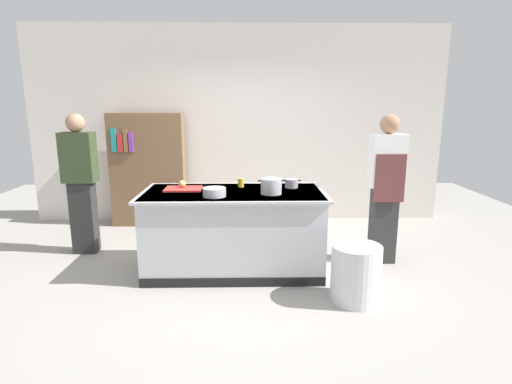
{
  "coord_description": "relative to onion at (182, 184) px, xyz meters",
  "views": [
    {
      "loc": [
        0.16,
        -4.26,
        1.83
      ],
      "look_at": [
        0.25,
        0.2,
        0.85
      ],
      "focal_mm": 28.26,
      "sensor_mm": 36.0,
      "label": 1
    }
  ],
  "objects": [
    {
      "name": "sauce_pan",
      "position": [
        1.22,
        0.05,
        -0.01
      ],
      "size": [
        0.21,
        0.15,
        0.1
      ],
      "color": "#99999E",
      "rests_on": "counter_island"
    },
    {
      "name": "person_chef",
      "position": [
        2.31,
        0.07,
        -0.05
      ],
      "size": [
        0.38,
        0.25,
        1.72
      ],
      "rotation": [
        0.0,
        0.0,
        1.27
      ],
      "color": "#313131",
      "rests_on": "ground_plane"
    },
    {
      "name": "ground_plane",
      "position": [
        0.57,
        -0.14,
        -0.96
      ],
      "size": [
        10.0,
        10.0,
        0.0
      ],
      "primitive_type": "plane",
      "color": "#9E9991"
    },
    {
      "name": "person_guest",
      "position": [
        -1.31,
        0.46,
        -0.05
      ],
      "size": [
        0.38,
        0.24,
        1.72
      ],
      "rotation": [
        0.0,
        0.0,
        -1.89
      ],
      "color": "#282828",
      "rests_on": "ground_plane"
    },
    {
      "name": "counter_island",
      "position": [
        0.57,
        -0.14,
        -0.49
      ],
      "size": [
        1.98,
        0.98,
        0.9
      ],
      "color": "#B7BABF",
      "rests_on": "ground_plane"
    },
    {
      "name": "onion",
      "position": [
        0.0,
        0.0,
        0.0
      ],
      "size": [
        0.08,
        0.08,
        0.08
      ],
      "primitive_type": "sphere",
      "color": "tan",
      "rests_on": "cutting_board"
    },
    {
      "name": "cutting_board",
      "position": [
        0.02,
        -0.04,
        -0.05
      ],
      "size": [
        0.4,
        0.28,
        0.02
      ],
      "primitive_type": "cube",
      "color": "red",
      "rests_on": "counter_island"
    },
    {
      "name": "juice_cup",
      "position": [
        0.65,
        0.1,
        -0.01
      ],
      "size": [
        0.07,
        0.07,
        0.1
      ],
      "primitive_type": "cylinder",
      "color": "yellow",
      "rests_on": "counter_island"
    },
    {
      "name": "bookshelf",
      "position": [
        -0.78,
        1.66,
        -0.11
      ],
      "size": [
        1.1,
        0.31,
        1.7
      ],
      "color": "brown",
      "rests_on": "ground_plane"
    },
    {
      "name": "back_wall",
      "position": [
        0.57,
        1.96,
        0.54
      ],
      "size": [
        6.4,
        0.12,
        3.0
      ],
      "primitive_type": "cube",
      "color": "silver",
      "rests_on": "ground_plane"
    },
    {
      "name": "trash_bin",
      "position": [
        1.74,
        -0.91,
        -0.69
      ],
      "size": [
        0.46,
        0.46,
        0.55
      ],
      "primitive_type": "cylinder",
      "color": "silver",
      "rests_on": "ground_plane"
    },
    {
      "name": "mixing_bowl",
      "position": [
        0.39,
        -0.38,
        -0.01
      ],
      "size": [
        0.24,
        0.24,
        0.09
      ],
      "primitive_type": "cylinder",
      "color": "#B7BABF",
      "rests_on": "counter_island"
    },
    {
      "name": "stock_pot",
      "position": [
        0.98,
        -0.27,
        0.02
      ],
      "size": [
        0.29,
        0.22,
        0.17
      ],
      "color": "#B7BABF",
      "rests_on": "counter_island"
    }
  ]
}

